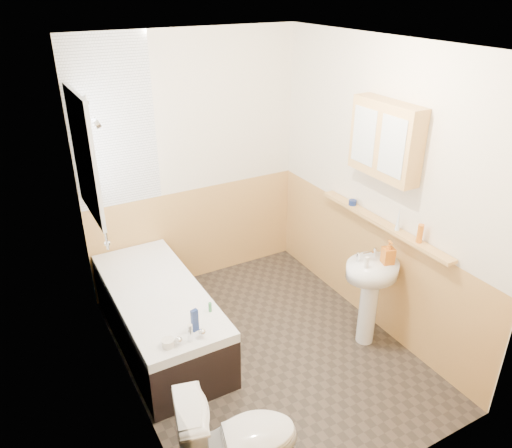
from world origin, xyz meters
The scene contains 26 objects.
floor centered at (0.00, 0.00, 0.00)m, with size 2.80×2.80×0.00m, color #2A241E.
ceiling centered at (0.00, 0.00, 2.50)m, with size 2.80×2.80×0.00m, color white.
wall_back centered at (0.00, 1.41, 1.25)m, with size 2.20×0.02×2.50m, color #F2E4C8.
wall_front centered at (0.00, -1.41, 1.25)m, with size 2.20×0.02×2.50m, color #F2E4C8.
wall_left centered at (-1.11, 0.00, 1.25)m, with size 0.02×2.80×2.50m, color #F2E4C8.
wall_right centered at (1.11, 0.00, 1.25)m, with size 0.02×2.80×2.50m, color #F2E4C8.
wainscot_right centered at (1.09, 0.00, 0.50)m, with size 0.01×2.80×1.00m, color tan.
wainscot_front centered at (0.00, -1.39, 0.50)m, with size 2.20×0.01×1.00m, color tan.
wainscot_back centered at (0.00, 1.39, 0.50)m, with size 2.20×0.01×1.00m, color tan.
tile_cladding_left centered at (-1.09, 0.00, 1.25)m, with size 0.01×2.80×2.50m, color white.
tile_return_back centered at (-0.73, 1.39, 1.75)m, with size 0.75×0.01×1.50m, color white.
window centered at (-1.06, 0.95, 1.65)m, with size 0.03×0.79×0.99m.
bathtub centered at (-0.73, 0.54, 0.28)m, with size 0.70×1.68×0.68m.
shower_riser centered at (-1.04, 0.66, 1.66)m, with size 0.10×0.08×1.20m.
toilet centered at (-0.76, -1.00, 0.36)m, with size 0.41×0.74×0.72m, color white.
sink centered at (0.84, -0.31, 0.56)m, with size 0.46×0.37×0.89m.
pine_shelf centered at (1.04, -0.15, 1.04)m, with size 0.10×1.50×0.03m, color tan.
medicine_cabinet centered at (1.01, -0.10, 1.75)m, with size 0.17×0.66×0.60m.
foam_can centered at (1.04, -0.56, 1.13)m, with size 0.05×0.05×0.15m, color orange.
green_bottle centered at (1.04, -0.32, 1.15)m, with size 0.04×0.04×0.20m, color silver.
black_jar centered at (1.04, 0.24, 1.07)m, with size 0.07×0.07×0.05m, color navy.
soap_bottle centered at (0.94, -0.36, 0.84)m, with size 0.09×0.20×0.09m, color orange.
clear_bottle centered at (0.74, -0.34, 0.84)m, with size 0.04×0.04×0.10m, color silver.
blue_gel centered at (-0.65, -0.10, 0.63)m, with size 0.05×0.03×0.18m, color navy.
cream_jar centered at (-0.89, -0.17, 0.57)m, with size 0.09×0.09×0.06m, color silver.
orange_bottle centered at (-0.46, 0.06, 0.58)m, with size 0.03×0.03×0.08m, color #388447.
Camera 1 is at (-1.70, -2.90, 2.88)m, focal length 35.00 mm.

